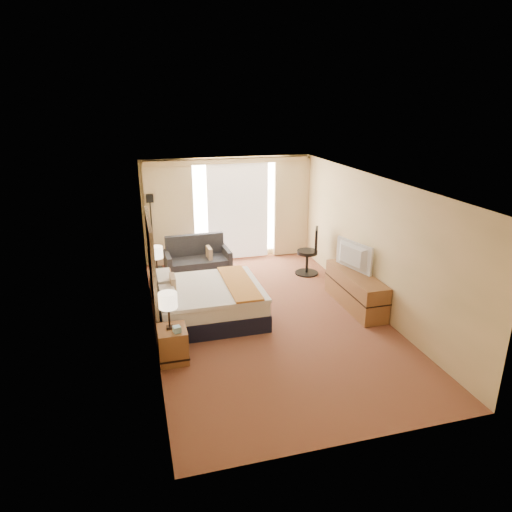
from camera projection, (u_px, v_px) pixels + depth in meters
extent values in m
cube|color=maroon|center=(267.00, 317.00, 8.70)|extent=(4.20, 7.00, 0.02)
cube|color=silver|center=(268.00, 181.00, 7.85)|extent=(4.20, 7.00, 0.02)
cube|color=beige|center=(228.00, 209.00, 11.46)|extent=(4.20, 0.02, 2.60)
cube|color=beige|center=(358.00, 349.00, 5.09)|extent=(4.20, 0.02, 2.60)
cube|color=beige|center=(149.00, 263.00, 7.75)|extent=(0.02, 7.00, 2.60)
cube|color=beige|center=(372.00, 243.00, 8.80)|extent=(0.02, 7.00, 2.60)
cube|color=black|center=(151.00, 260.00, 7.95)|extent=(0.06, 1.85, 1.50)
cube|color=brown|center=(173.00, 344.00, 7.19)|extent=(0.45, 0.52, 0.55)
cube|color=brown|center=(161.00, 285.00, 9.47)|extent=(0.45, 0.52, 0.55)
cube|color=brown|center=(355.00, 290.00, 9.04)|extent=(0.50, 1.80, 0.70)
cube|color=white|center=(238.00, 208.00, 11.49)|extent=(2.30, 0.02, 2.30)
cube|color=beige|center=(170.00, 215.00, 11.00)|extent=(1.15, 0.09, 2.50)
cube|color=beige|center=(291.00, 208.00, 11.78)|extent=(0.90, 0.09, 2.50)
cube|color=white|center=(238.00, 210.00, 11.47)|extent=(1.55, 0.04, 2.50)
cube|color=beige|center=(228.00, 161.00, 10.92)|extent=(4.00, 0.16, 0.12)
cube|color=black|center=(210.00, 310.00, 8.61)|extent=(1.91, 1.73, 0.32)
cube|color=white|center=(210.00, 296.00, 8.51)|extent=(1.86, 1.68, 0.27)
cube|color=white|center=(213.00, 288.00, 8.48)|extent=(1.75, 1.75, 0.06)
cube|color=#C07C2C|center=(239.00, 283.00, 8.59)|extent=(0.50, 1.75, 0.04)
cube|color=white|center=(168.00, 296.00, 7.84)|extent=(0.25, 0.71, 0.16)
cube|color=white|center=(164.00, 278.00, 8.61)|extent=(0.25, 0.71, 0.16)
cube|color=beige|center=(173.00, 284.00, 8.25)|extent=(0.09, 0.38, 0.33)
cube|color=#541820|center=(198.00, 271.00, 10.65)|extent=(1.51, 0.86, 0.26)
cube|color=#2F2F34|center=(198.00, 263.00, 10.54)|extent=(1.40, 0.70, 0.17)
cube|color=#2F2F34|center=(195.00, 246.00, 10.77)|extent=(1.38, 0.21, 0.58)
cube|color=#2F2F34|center=(168.00, 264.00, 10.37)|extent=(0.14, 0.80, 0.48)
cube|color=#2F2F34|center=(226.00, 258.00, 10.77)|extent=(0.14, 0.80, 0.48)
cube|color=beige|center=(209.00, 254.00, 10.55)|extent=(0.10, 0.37, 0.34)
cube|color=black|center=(155.00, 267.00, 11.23)|extent=(0.23, 0.23, 0.03)
cylinder|color=black|center=(152.00, 235.00, 10.96)|extent=(0.03, 0.03, 1.63)
cube|color=black|center=(150.00, 198.00, 10.66)|extent=(0.17, 0.17, 0.19)
cylinder|color=black|center=(306.00, 273.00, 10.84)|extent=(0.55, 0.55, 0.03)
cylinder|color=black|center=(307.00, 262.00, 10.75)|extent=(0.07, 0.07, 0.49)
cylinder|color=black|center=(307.00, 252.00, 10.67)|extent=(0.48, 0.48, 0.08)
cube|color=black|center=(316.00, 240.00, 10.53)|extent=(0.23, 0.42, 0.55)
cube|color=black|center=(170.00, 327.00, 7.10)|extent=(0.10, 0.10, 0.04)
cylinder|color=black|center=(169.00, 316.00, 7.04)|extent=(0.03, 0.03, 0.36)
cylinder|color=#FFE7BF|center=(168.00, 300.00, 6.95)|extent=(0.29, 0.29, 0.25)
cube|color=black|center=(157.00, 273.00, 9.31)|extent=(0.10, 0.10, 0.04)
cylinder|color=black|center=(157.00, 264.00, 9.24)|extent=(0.03, 0.03, 0.35)
cylinder|color=#FFE7BF|center=(156.00, 252.00, 9.16)|extent=(0.28, 0.28, 0.24)
cube|color=#90C6DF|center=(177.00, 329.00, 6.98)|extent=(0.13, 0.13, 0.10)
cube|color=black|center=(159.00, 269.00, 9.50)|extent=(0.17, 0.14, 0.06)
imported|color=black|center=(350.00, 256.00, 9.03)|extent=(0.39, 0.99, 0.57)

